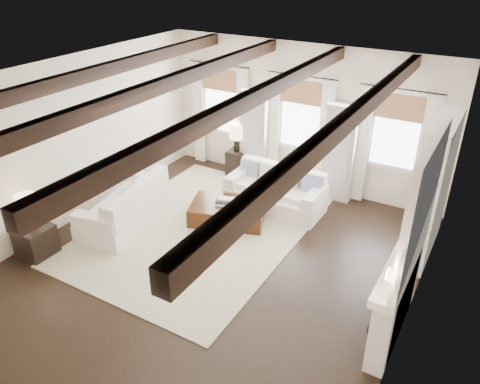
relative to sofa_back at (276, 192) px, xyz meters
The scene contains 16 objects.
ground 2.48m from the sofa_back, 91.59° to the right, with size 7.50×7.50×0.00m, color black.
room_shell 2.30m from the sofa_back, 66.49° to the right, with size 6.54×7.54×3.22m.
area_rug 1.85m from the sofa_back, 118.95° to the right, with size 3.69×4.94×0.02m, color #C0B996.
sofa_back is the anchor object (origin of this frame).
sofa_left 3.07m from the sofa_back, 137.16° to the right, with size 1.32×2.24×0.90m.
ottoman 1.17m from the sofa_back, 119.81° to the right, with size 1.46×0.91×0.38m, color black.
tray 1.11m from the sofa_back, 121.44° to the right, with size 0.50×0.38×0.04m, color white.
book_lower 1.25m from the sofa_back, 122.99° to the right, with size 0.26×0.20×0.04m, color #262628.
book_upper 1.22m from the sofa_back, 123.94° to the right, with size 0.22×0.17×0.03m, color beige.
book_loose 1.05m from the sofa_back, 100.30° to the right, with size 0.24×0.18×0.03m, color #262628.
side_table_front 4.74m from the sofa_back, 128.25° to the right, with size 0.57×0.57×0.57m, color black.
lamp_front 4.78m from the sofa_back, 128.25° to the right, with size 0.37×0.37×0.64m.
side_table_back 1.76m from the sofa_back, 148.54° to the left, with size 0.43×0.43×0.64m, color black.
lamp_back 1.91m from the sofa_back, 148.54° to the left, with size 0.38×0.38×0.66m.
candlestick_near 3.82m from the sofa_back, 42.15° to the right, with size 0.16×0.16×0.79m.
candlestick_far 3.57m from the sofa_back, 37.50° to the right, with size 0.15×0.15×0.72m.
Camera 1 is at (3.79, -5.43, 4.95)m, focal length 35.00 mm.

